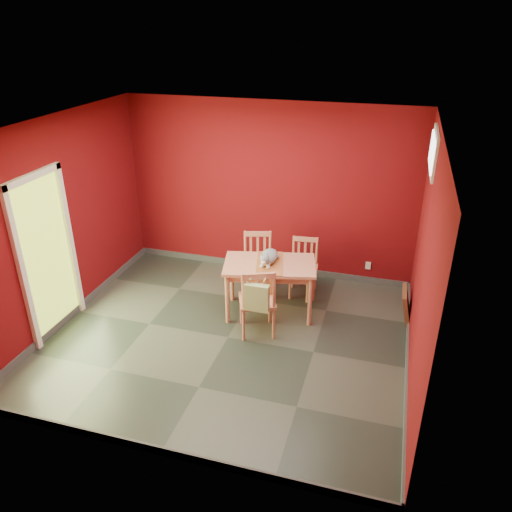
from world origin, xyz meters
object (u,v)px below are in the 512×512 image
(chair_far_left, at_px, (258,263))
(tote_bag, at_px, (257,297))
(chair_far_right, at_px, (304,267))
(chair_near, at_px, (257,300))
(cat, at_px, (269,254))
(picture_frame, at_px, (406,306))
(dining_table, at_px, (270,270))

(chair_far_left, distance_m, tote_bag, 1.33)
(chair_far_right, bearing_deg, chair_near, -106.90)
(cat, bearing_deg, chair_far_right, 57.07)
(cat, height_order, picture_frame, cat)
(chair_far_right, bearing_deg, tote_bag, -102.31)
(chair_near, distance_m, cat, 0.69)
(tote_bag, relative_size, picture_frame, 0.92)
(dining_table, xyz_separation_m, picture_frame, (1.83, 0.32, -0.44))
(chair_far_left, xyz_separation_m, picture_frame, (2.15, -0.20, -0.24))
(dining_table, height_order, chair_far_right, chair_far_right)
(cat, bearing_deg, chair_near, -91.74)
(chair_far_right, xyz_separation_m, chair_near, (-0.36, -1.20, 0.05))
(chair_near, distance_m, picture_frame, 2.05)
(chair_far_left, bearing_deg, cat, -58.87)
(chair_far_right, xyz_separation_m, picture_frame, (1.49, -0.35, -0.21))
(chair_far_right, relative_size, tote_bag, 2.02)
(cat, bearing_deg, tote_bag, -87.92)
(chair_far_right, relative_size, chair_near, 0.89)
(cat, bearing_deg, picture_frame, 6.23)
(dining_table, distance_m, chair_far_left, 0.63)
(dining_table, xyz_separation_m, cat, (-0.02, 0.03, 0.21))
(chair_far_left, bearing_deg, dining_table, -58.55)
(tote_bag, bearing_deg, chair_near, 104.27)
(chair_far_left, height_order, tote_bag, chair_far_left)
(chair_far_left, height_order, chair_near, chair_near)
(dining_table, height_order, cat, cat)
(dining_table, distance_m, picture_frame, 1.91)
(chair_far_left, relative_size, tote_bag, 2.18)
(picture_frame, bearing_deg, chair_far_left, 174.71)
(tote_bag, height_order, picture_frame, tote_bag)
(chair_far_right, bearing_deg, cat, -120.47)
(chair_far_right, height_order, chair_near, chair_near)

